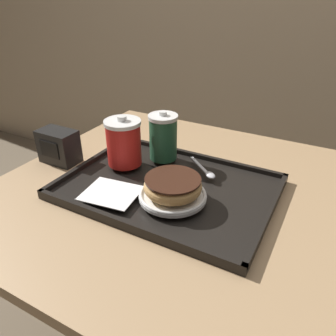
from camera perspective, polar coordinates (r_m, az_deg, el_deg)
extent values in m
cube|color=tan|center=(0.86, 0.09, -3.69)|extent=(0.84, 0.86, 0.03)
cylinder|color=#333338|center=(1.10, 0.08, -19.48)|extent=(0.08, 0.08, 0.68)
cube|color=black|center=(0.83, 0.00, -3.50)|extent=(0.52, 0.37, 0.01)
cube|color=black|center=(0.70, -7.14, -9.62)|extent=(0.52, 0.01, 0.01)
cube|color=black|center=(0.96, 5.11, 2.17)|extent=(0.52, 0.01, 0.01)
cube|color=black|center=(0.95, -13.42, 1.12)|extent=(0.01, 0.37, 0.01)
cube|color=black|center=(0.76, 17.15, -7.52)|extent=(0.01, 0.37, 0.01)
cube|color=white|center=(0.79, -9.89, -4.30)|extent=(0.14, 0.12, 0.00)
cylinder|color=red|center=(0.89, -7.69, 4.13)|extent=(0.09, 0.09, 0.11)
cylinder|color=white|center=(0.86, -7.96, 7.87)|extent=(0.10, 0.10, 0.01)
cylinder|color=white|center=(0.86, -8.02, 8.58)|extent=(0.03, 0.03, 0.01)
cylinder|color=#235638|center=(0.91, -0.85, 5.12)|extent=(0.08, 0.08, 0.12)
cylinder|color=white|center=(0.89, -0.88, 8.88)|extent=(0.08, 0.08, 0.01)
cylinder|color=white|center=(0.88, -0.88, 9.51)|extent=(0.02, 0.02, 0.01)
cylinder|color=white|center=(0.76, 0.82, -4.91)|extent=(0.16, 0.16, 0.01)
torus|color=white|center=(0.76, 0.83, -4.54)|extent=(0.16, 0.16, 0.01)
torus|color=tan|center=(0.74, 0.84, -3.16)|extent=(0.13, 0.13, 0.04)
cylinder|color=#381E14|center=(0.73, 0.85, -1.94)|extent=(0.13, 0.13, 0.00)
ellipsoid|color=silver|center=(0.84, 7.38, -1.24)|extent=(0.04, 0.04, 0.01)
cube|color=silver|center=(0.90, 5.43, 0.53)|extent=(0.08, 0.07, 0.00)
cube|color=black|center=(1.00, -18.48, 3.60)|extent=(0.11, 0.07, 0.10)
cube|color=black|center=(0.97, -19.95, 3.05)|extent=(0.07, 0.00, 0.05)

